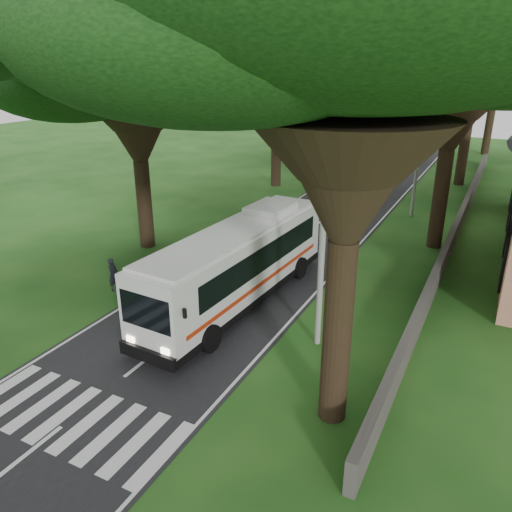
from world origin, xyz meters
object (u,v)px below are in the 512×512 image
at_px(distant_car_a, 382,160).
at_px(distant_car_c, 426,140).
at_px(distant_car_b, 397,145).
at_px(coach_bus, 239,263).
at_px(pole_near, 322,249).
at_px(pole_far, 453,127).
at_px(pole_mid, 418,160).
at_px(pedestrian, 113,274).

xyz_separation_m(distant_car_a, distant_car_c, (1.95, 15.67, 0.12)).
bearing_deg(distant_car_b, coach_bus, -104.18).
distance_m(pole_near, pole_far, 40.00).
height_order(distant_car_b, distant_car_c, distant_car_c).
distance_m(pole_far, distant_car_a, 7.88).
bearing_deg(pole_near, pole_mid, 90.00).
bearing_deg(distant_car_c, pole_far, 113.93).
distance_m(pole_near, pole_mid, 20.00).
distance_m(pole_far, distant_car_c, 13.95).
bearing_deg(pedestrian, pole_far, -27.54).
height_order(pole_near, pedestrian, pole_near).
xyz_separation_m(pole_near, pedestrian, (-10.95, 0.11, -3.33)).
bearing_deg(coach_bus, pole_near, -18.25).
xyz_separation_m(distant_car_a, pedestrian, (-4.53, -36.99, 0.19)).
relative_size(distant_car_a, pedestrian, 2.17).
relative_size(pole_near, coach_bus, 0.62).
height_order(pole_near, distant_car_c, pole_near).
height_order(pole_mid, distant_car_b, pole_mid).
xyz_separation_m(pole_mid, distant_car_c, (-4.47, 32.77, -3.40)).
height_order(distant_car_c, pedestrian, pedestrian).
distance_m(distant_car_a, distant_car_b, 10.74).
bearing_deg(pole_near, pole_far, 90.00).
height_order(coach_bus, pedestrian, coach_bus).
xyz_separation_m(pole_mid, pole_far, (0.00, 20.00, 0.00)).
height_order(pole_mid, distant_car_c, pole_mid).
relative_size(pole_far, pedestrian, 4.72).
bearing_deg(pedestrian, pole_near, -102.78).
distance_m(pole_mid, distant_car_b, 28.92).
relative_size(pole_mid, pole_far, 1.00).
bearing_deg(pole_near, pedestrian, 179.41).
relative_size(pole_mid, distant_car_a, 2.18).
distance_m(coach_bus, distant_car_b, 46.05).
xyz_separation_m(distant_car_b, distant_car_c, (2.66, 4.96, 0.10)).
bearing_deg(pole_far, coach_bus, -97.02).
xyz_separation_m(pole_near, pole_far, (0.00, 40.00, 0.00)).
height_order(pole_mid, coach_bus, pole_mid).
bearing_deg(coach_bus, distant_car_c, 92.93).
height_order(coach_bus, distant_car_b, coach_bus).
distance_m(pole_mid, distant_car_c, 33.25).
xyz_separation_m(pole_mid, distant_car_b, (-7.14, 27.81, -3.50)).
bearing_deg(distant_car_a, coach_bus, 95.63).
relative_size(pole_far, distant_car_b, 2.03).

